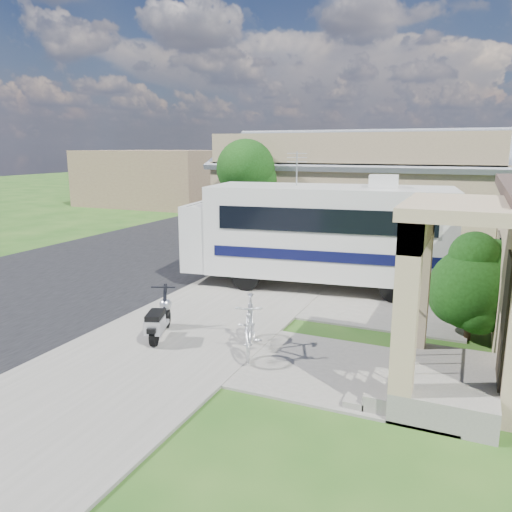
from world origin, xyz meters
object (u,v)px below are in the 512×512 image
at_px(pickup_truck, 233,218).
at_px(scooter, 159,320).
at_px(motorhome, 319,231).
at_px(garden_hose, 403,360).
at_px(van, 276,201).
at_px(shrub, 475,285).
at_px(bicycle, 250,327).

bearing_deg(pickup_truck, scooter, 110.54).
bearing_deg(scooter, pickup_truck, 89.14).
relative_size(motorhome, garden_hose, 20.60).
xyz_separation_m(pickup_truck, van, (-0.55, 7.42, 0.10)).
xyz_separation_m(scooter, garden_hose, (5.16, 0.89, -0.39)).
distance_m(shrub, scooter, 7.03).
height_order(van, garden_hose, van).
bearing_deg(van, shrub, -48.60).
height_order(scooter, bicycle, bicycle).
bearing_deg(scooter, van, 83.88).
height_order(shrub, garden_hose, shrub).
bearing_deg(pickup_truck, bicycle, 118.41).
height_order(bicycle, van, van).
xyz_separation_m(shrub, scooter, (-6.36, -2.89, -0.78)).
bearing_deg(scooter, bicycle, -16.40).
relative_size(motorhome, scooter, 5.24).
xyz_separation_m(van, garden_hose, (10.58, -20.10, -0.75)).
xyz_separation_m(motorhome, bicycle, (0.18, -5.50, -1.17)).
bearing_deg(garden_hose, bicycle, -166.30).
bearing_deg(van, motorhome, -55.95).
distance_m(bicycle, garden_hose, 3.14).
distance_m(pickup_truck, van, 7.44).
distance_m(pickup_truck, garden_hose, 16.18).
relative_size(bicycle, pickup_truck, 0.36).
distance_m(van, garden_hose, 22.72).
bearing_deg(shrub, pickup_truck, 136.41).
height_order(motorhome, shrub, motorhome).
bearing_deg(bicycle, shrub, 11.46).
distance_m(motorhome, pickup_truck, 10.51).
distance_m(scooter, pickup_truck, 14.43).
xyz_separation_m(bicycle, pickup_truck, (-7.01, 13.42, 0.17)).
distance_m(motorhome, shrub, 5.22).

